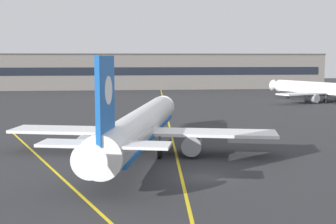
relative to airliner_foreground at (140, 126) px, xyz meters
The scene contains 7 objects.
ground_plane 12.90m from the airliner_foreground, 62.88° to the right, with size 400.00×400.00×0.00m, color #2D2D30.
taxiway_centreline 20.03m from the airliner_foreground, 73.29° to the left, with size 0.30×180.00×0.01m, color yellow.
taxiway_lead_in_stripe 12.77m from the airliner_foreground, 132.48° to the right, with size 0.30×60.00×0.01m, color yellow.
airliner_foreground is the anchor object (origin of this frame).
airliner_background 77.51m from the airliner_foreground, 48.83° to the left, with size 29.51×37.01×11.04m.
safety_cone_by_nose_gear 16.66m from the airliner_foreground, 84.36° to the left, with size 0.44×0.44×0.55m.
terminal_building 114.10m from the airliner_foreground, 85.02° to the left, with size 127.38×12.40×12.94m.
Camera 1 is at (-8.08, -41.85, 11.49)m, focal length 48.27 mm.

